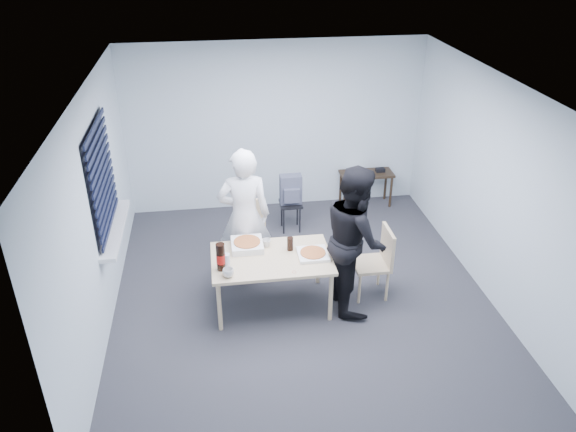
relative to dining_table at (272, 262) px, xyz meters
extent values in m
plane|color=#333237|center=(0.38, 0.14, -0.61)|extent=(5.00, 5.00, 0.00)
plane|color=white|center=(0.38, 0.14, 1.99)|extent=(5.00, 5.00, 0.00)
plane|color=silver|center=(0.38, 2.64, 0.69)|extent=(4.50, 0.00, 4.50)
plane|color=silver|center=(0.38, -2.36, 0.69)|extent=(4.50, 0.00, 4.50)
plane|color=silver|center=(-1.87, 0.14, 0.69)|extent=(0.00, 5.00, 5.00)
plane|color=silver|center=(2.63, 0.14, 0.69)|extent=(0.00, 5.00, 5.00)
plane|color=black|center=(-1.85, 0.54, 0.94)|extent=(0.00, 1.30, 1.30)
cube|color=black|center=(-1.82, 0.54, 0.94)|extent=(0.04, 1.30, 1.25)
cube|color=silver|center=(-1.78, 0.54, 0.28)|extent=(0.18, 1.42, 0.05)
cube|color=beige|center=(0.00, 0.00, 0.04)|extent=(1.38, 0.87, 0.04)
cylinder|color=beige|center=(-0.63, -0.38, -0.29)|extent=(0.05, 0.05, 0.63)
cylinder|color=beige|center=(-0.63, 0.38, -0.29)|extent=(0.05, 0.05, 0.63)
cylinder|color=beige|center=(0.63, -0.38, -0.29)|extent=(0.05, 0.05, 0.63)
cylinder|color=beige|center=(0.63, 0.38, -0.29)|extent=(0.05, 0.05, 0.63)
cube|color=beige|center=(-0.16, 0.89, -0.18)|extent=(0.42, 0.42, 0.04)
cube|color=beige|center=(-0.16, 1.08, 0.06)|extent=(0.42, 0.04, 0.44)
cylinder|color=beige|center=(-0.33, 0.72, -0.40)|extent=(0.03, 0.03, 0.41)
cylinder|color=beige|center=(-0.33, 1.06, -0.40)|extent=(0.03, 0.03, 0.41)
cylinder|color=beige|center=(0.01, 0.72, -0.40)|extent=(0.03, 0.03, 0.41)
cylinder|color=beige|center=(0.01, 1.06, -0.40)|extent=(0.03, 0.03, 0.41)
cube|color=beige|center=(1.21, 0.05, -0.18)|extent=(0.42, 0.42, 0.04)
cube|color=beige|center=(1.40, 0.05, 0.06)|extent=(0.04, 0.42, 0.44)
cylinder|color=beige|center=(1.04, -0.12, -0.40)|extent=(0.03, 0.03, 0.41)
cylinder|color=beige|center=(1.04, 0.22, -0.40)|extent=(0.03, 0.03, 0.41)
cylinder|color=beige|center=(1.38, -0.12, -0.40)|extent=(0.03, 0.03, 0.41)
cylinder|color=beige|center=(1.38, 0.22, -0.40)|extent=(0.03, 0.03, 0.41)
imported|color=white|center=(-0.26, 0.63, 0.28)|extent=(0.65, 0.42, 1.77)
imported|color=black|center=(0.95, -0.08, 0.28)|extent=(0.47, 0.86, 1.77)
cube|color=#352515|center=(1.80, 2.42, -0.07)|extent=(0.83, 0.37, 0.04)
cylinder|color=#352515|center=(1.42, 2.28, -0.35)|extent=(0.04, 0.04, 0.52)
cylinder|color=#352515|center=(1.42, 2.57, -0.35)|extent=(0.04, 0.04, 0.52)
cylinder|color=#352515|center=(2.17, 2.28, -0.35)|extent=(0.04, 0.04, 0.52)
cylinder|color=#352515|center=(2.17, 2.57, -0.35)|extent=(0.04, 0.04, 0.52)
cube|color=black|center=(0.49, 1.78, -0.19)|extent=(0.32, 0.32, 0.04)
cylinder|color=black|center=(0.37, 1.67, -0.41)|extent=(0.04, 0.04, 0.40)
cylinder|color=black|center=(0.37, 1.90, -0.41)|extent=(0.04, 0.04, 0.40)
cylinder|color=black|center=(0.61, 1.67, -0.41)|extent=(0.04, 0.04, 0.40)
cylinder|color=black|center=(0.61, 1.90, -0.41)|extent=(0.04, 0.04, 0.40)
cube|color=#575B64|center=(0.49, 1.78, 0.05)|extent=(0.31, 0.17, 0.43)
cube|color=#575B64|center=(0.49, 1.67, 0.00)|extent=(0.23, 0.06, 0.21)
cube|color=white|center=(-0.26, 0.25, 0.08)|extent=(0.37, 0.37, 0.04)
cube|color=white|center=(-0.26, 0.25, 0.12)|extent=(0.37, 0.37, 0.04)
cylinder|color=#CC7F38|center=(-0.26, 0.25, 0.15)|extent=(0.31, 0.31, 0.01)
cube|color=white|center=(0.48, -0.03, 0.08)|extent=(0.35, 0.35, 0.04)
cylinder|color=#CC7F38|center=(0.48, -0.03, 0.10)|extent=(0.29, 0.29, 0.01)
imported|color=silver|center=(-0.51, -0.32, 0.11)|extent=(0.17, 0.17, 0.10)
imported|color=silver|center=(-0.03, 0.25, 0.11)|extent=(0.10, 0.10, 0.09)
cylinder|color=black|center=(0.24, 0.13, 0.14)|extent=(0.08, 0.08, 0.16)
cylinder|color=black|center=(-0.58, -0.17, 0.22)|extent=(0.10, 0.10, 0.33)
cylinder|color=red|center=(-0.58, -0.17, 0.20)|extent=(0.10, 0.10, 0.11)
cylinder|color=silver|center=(-0.52, -0.16, 0.15)|extent=(0.10, 0.10, 0.19)
torus|color=red|center=(0.21, -0.34, 0.06)|extent=(0.06, 0.06, 0.00)
cube|color=white|center=(1.65, 2.45, -0.05)|extent=(0.33, 0.37, 0.01)
cube|color=black|center=(2.02, 2.43, -0.03)|extent=(0.15, 0.12, 0.06)
camera|label=1|loc=(-0.59, -5.42, 3.53)|focal=35.00mm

